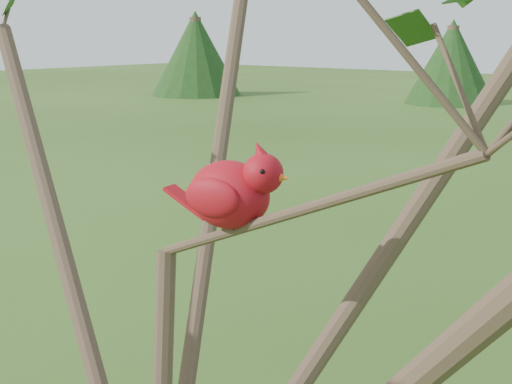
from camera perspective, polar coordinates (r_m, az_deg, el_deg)
crabapple_tree at (r=1.14m, az=-9.27°, el=1.39°), size 2.35×2.05×2.95m
cardinal at (r=1.15m, az=-1.82°, el=0.03°), size 0.23×0.13×0.16m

